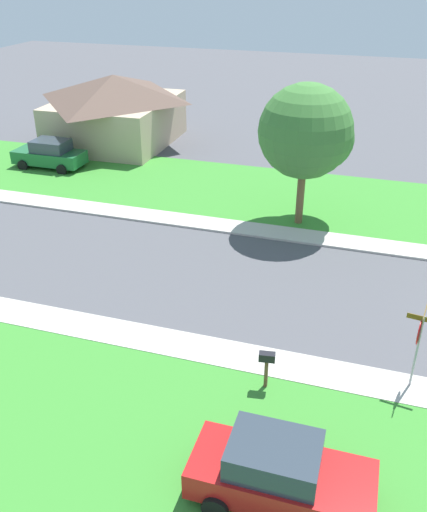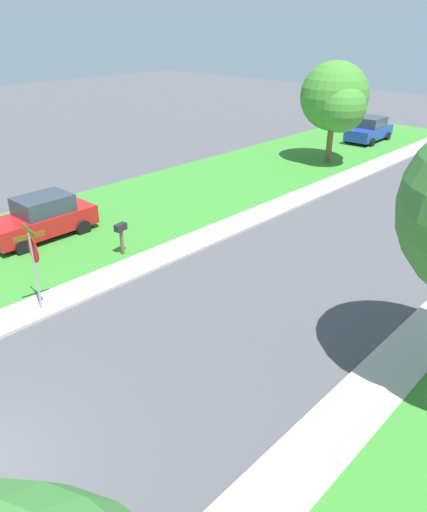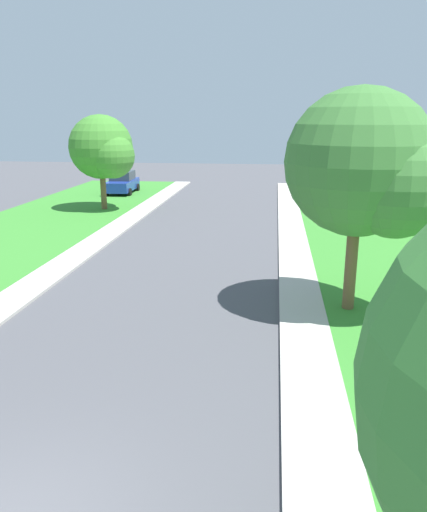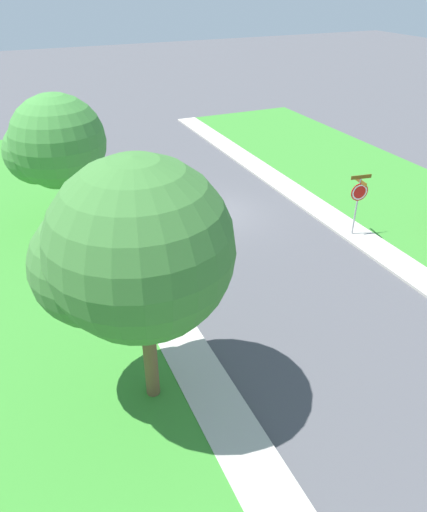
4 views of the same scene
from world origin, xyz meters
name	(u,v)px [view 2 (image 2 of 4)]	position (x,y,z in m)	size (l,w,h in m)	color
sidewalk_west	(208,236)	(-4.70, 12.00, 0.05)	(1.40, 56.00, 0.10)	#B7B2A8
lawn_west	(136,209)	(-9.40, 12.00, 0.04)	(8.00, 56.00, 0.08)	#38842D
stop_sign_far_corner	(34,256)	(-4.51, 4.38, 1.89)	(0.91, 0.91, 2.77)	#9E9EA3
car_blue_kerbside_mid	(369,130)	(-8.19, 32.61, 0.87)	(2.18, 4.37, 1.76)	#1E389E
car_red_driveway_right	(42,218)	(-9.56, 7.36, 0.87)	(2.06, 4.31, 1.76)	red
tree_across_right	(336,99)	(-7.00, 25.33, 3.89)	(4.30, 4.00, 6.03)	brown
mailbox	(121,231)	(-5.84, 8.50, 1.01)	(0.31, 0.51, 1.31)	brown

